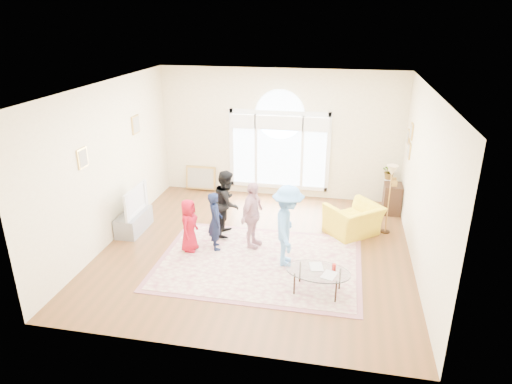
% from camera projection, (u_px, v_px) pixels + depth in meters
% --- Properties ---
extents(ground, '(6.00, 6.00, 0.00)m').
position_uv_depth(ground, '(256.00, 249.00, 9.13)').
color(ground, brown).
rests_on(ground, ground).
extents(room_shell, '(6.00, 6.00, 6.00)m').
position_uv_depth(room_shell, '(279.00, 137.00, 11.14)').
color(room_shell, '#F7ECC0').
rests_on(room_shell, ground).
extents(area_rug, '(3.60, 2.60, 0.02)m').
position_uv_depth(area_rug, '(259.00, 262.00, 8.64)').
color(area_rug, beige).
rests_on(area_rug, ground).
extents(rug_border, '(3.80, 2.80, 0.01)m').
position_uv_depth(rug_border, '(259.00, 262.00, 8.64)').
color(rug_border, '#9A5E67').
rests_on(rug_border, ground).
extents(tv_console, '(0.45, 1.00, 0.42)m').
position_uv_depth(tv_console, '(134.00, 222.00, 9.82)').
color(tv_console, gray).
rests_on(tv_console, ground).
extents(television, '(0.17, 1.03, 0.59)m').
position_uv_depth(television, '(132.00, 200.00, 9.64)').
color(television, black).
rests_on(television, tv_console).
extents(coffee_table, '(1.17, 0.84, 0.54)m').
position_uv_depth(coffee_table, '(318.00, 272.00, 7.58)').
color(coffee_table, silver).
rests_on(coffee_table, ground).
extents(armchair, '(1.36, 1.34, 0.66)m').
position_uv_depth(armchair, '(353.00, 220.00, 9.63)').
color(armchair, yellow).
rests_on(armchair, ground).
extents(side_cabinet, '(0.40, 0.50, 0.70)m').
position_uv_depth(side_cabinet, '(392.00, 199.00, 10.67)').
color(side_cabinet, black).
rests_on(side_cabinet, ground).
extents(floor_lamp, '(0.30, 0.30, 1.51)m').
position_uv_depth(floor_lamp, '(392.00, 176.00, 9.37)').
color(floor_lamp, black).
rests_on(floor_lamp, ground).
extents(plant_pedestal, '(0.20, 0.20, 0.70)m').
position_uv_depth(plant_pedestal, '(387.00, 193.00, 11.03)').
color(plant_pedestal, white).
rests_on(plant_pedestal, ground).
extents(potted_plant, '(0.37, 0.33, 0.39)m').
position_uv_depth(potted_plant, '(390.00, 171.00, 10.83)').
color(potted_plant, '#33722D').
rests_on(potted_plant, plant_pedestal).
extents(leaning_picture, '(0.80, 0.14, 0.62)m').
position_uv_depth(leaning_picture, '(201.00, 190.00, 12.15)').
color(leaning_picture, tan).
rests_on(leaning_picture, ground).
extents(child_red, '(0.37, 0.54, 1.07)m').
position_uv_depth(child_red, '(189.00, 225.00, 8.88)').
color(child_red, '#A30C1E').
rests_on(child_red, area_rug).
extents(child_navy, '(0.44, 0.51, 1.19)m').
position_uv_depth(child_navy, '(215.00, 221.00, 8.93)').
color(child_navy, '#101833').
rests_on(child_navy, area_rug).
extents(child_black, '(0.56, 0.71, 1.40)m').
position_uv_depth(child_black, '(227.00, 203.00, 9.49)').
color(child_black, black).
rests_on(child_black, area_rug).
extents(child_pink, '(0.54, 0.86, 1.36)m').
position_uv_depth(child_pink, '(252.00, 215.00, 8.96)').
color(child_pink, '#CC95A0').
rests_on(child_pink, area_rug).
extents(child_blue, '(0.68, 1.06, 1.55)m').
position_uv_depth(child_blue, '(288.00, 226.00, 8.29)').
color(child_blue, '#5F9FE8').
rests_on(child_blue, area_rug).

